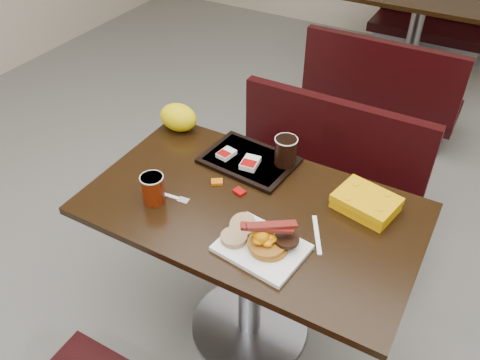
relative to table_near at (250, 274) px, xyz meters
The scene contains 24 objects.
floor 0.38m from the table_near, ahead, with size 6.00×7.00×0.01m, color gray.
table_near is the anchor object (origin of this frame).
bench_near_n 0.70m from the table_near, 90.00° to the left, with size 1.00×0.46×0.72m, color black, non-canonical shape.
table_far 2.60m from the table_near, 90.00° to the left, with size 1.20×0.70×0.75m, color black, non-canonical shape.
bench_far_s 1.90m from the table_near, 90.00° to the left, with size 1.00×0.46×0.72m, color black, non-canonical shape.
bench_far_n 3.30m from the table_near, 90.00° to the left, with size 1.00×0.46×0.72m, color black, non-canonical shape.
platter 0.44m from the table_near, 53.14° to the right, with size 0.27×0.21×0.02m, color white.
pancake_stack 0.46m from the table_near, 47.73° to the right, with size 0.13×0.13×0.03m, color #9E611A.
sausage_patty 0.49m from the table_near, 33.95° to the right, with size 0.08×0.08×0.01m, color black.
scrambled_eggs 0.49m from the table_near, 54.14° to the right, with size 0.09×0.08×0.05m, color #F79904.
bacon_strips 0.52m from the table_near, 49.23° to the right, with size 0.17×0.07×0.01m, color #4D050C, non-canonical shape.
muffin_bottom 0.45m from the table_near, 79.52° to the right, with size 0.09×0.09×0.02m, color tan.
muffin_top 0.44m from the table_near, 73.92° to the right, with size 0.09×0.09×0.02m, color tan.
coffee_cup_near 0.56m from the table_near, 155.15° to the right, with size 0.08×0.08×0.11m, color #8D1F05.
fork 0.49m from the table_near, 161.00° to the right, with size 0.14×0.03×0.00m, color white, non-canonical shape.
knife 0.46m from the table_near, ahead, with size 0.18×0.02×0.00m, color white.
condiment_syrup 0.42m from the table_near, 164.53° to the left, with size 0.04×0.03×0.01m, color #C25908.
condiment_ketchup 0.39m from the table_near, 151.52° to the left, with size 0.04×0.03×0.01m, color #8C0504.
tray 0.46m from the table_near, 120.74° to the left, with size 0.35×0.25×0.02m, color black.
hashbrown_sleeve_left 0.50m from the table_near, 138.39° to the left, with size 0.05×0.07×0.02m, color silver.
hashbrown_sleeve_right 0.46m from the table_near, 120.04° to the left, with size 0.06×0.08×0.02m, color silver.
coffee_cup_far 0.52m from the table_near, 89.34° to the left, with size 0.08×0.08×0.12m, color black.
clamshell 0.57m from the table_near, 27.18° to the left, with size 0.21×0.16×0.06m, color #D89603.
paper_bag 0.73m from the table_near, 150.82° to the left, with size 0.17×0.13×0.12m, color yellow.
Camera 1 is at (0.61, -1.18, 1.95)m, focal length 37.15 mm.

